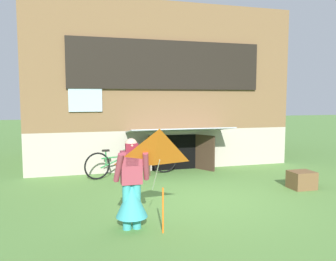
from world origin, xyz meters
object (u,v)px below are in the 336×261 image
Objects in this scene: bicycle_blue at (148,161)px; bicycle_green at (114,163)px; kite at (160,156)px; wooden_crate at (302,180)px; person at (132,191)px.

bicycle_green is at bearing 174.15° from bicycle_blue.
bicycle_blue is (0.76, 4.34, -0.88)m from kite.
bicycle_blue reaches higher than wooden_crate.
wooden_crate is (3.19, -2.44, -0.19)m from bicycle_blue.
bicycle_green is (0.14, 3.76, -0.25)m from person.
bicycle_blue is 0.97m from bicycle_green.
bicycle_green is (-0.20, 4.27, -0.90)m from kite.
person reaches higher than bicycle_blue.
person is 0.89m from kite.
kite reaches higher than bicycle_blue.
wooden_crate is at bearing -48.38° from bicycle_green.
bicycle_green reaches higher than wooden_crate.
bicycle_green is at bearing 67.87° from person.
bicycle_blue is (1.11, 3.84, -0.23)m from person.
bicycle_green is at bearing 92.74° from kite.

